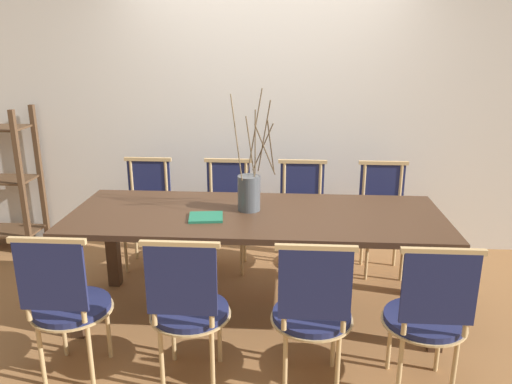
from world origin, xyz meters
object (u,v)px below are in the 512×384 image
at_px(chair_far_center, 302,214).
at_px(dining_table, 256,226).
at_px(book_stack, 206,217).
at_px(vase_centerpiece, 249,191).
at_px(chair_near_center, 312,310).

bearing_deg(chair_far_center, dining_table, 66.93).
height_order(dining_table, chair_far_center, chair_far_center).
xyz_separation_m(dining_table, chair_far_center, (0.33, 0.78, -0.18)).
xyz_separation_m(dining_table, book_stack, (-0.32, -0.13, 0.10)).
height_order(chair_far_center, vase_centerpiece, vase_centerpiece).
bearing_deg(chair_far_center, vase_centerpiece, 61.99).
bearing_deg(vase_centerpiece, dining_table, -50.85).
distance_m(chair_near_center, vase_centerpiece, 1.03).
relative_size(chair_far_center, vase_centerpiece, 1.12).
bearing_deg(chair_near_center, vase_centerpiece, 115.95).
bearing_deg(chair_far_center, chair_near_center, 91.00).
distance_m(dining_table, vase_centerpiece, 0.25).
xyz_separation_m(chair_near_center, book_stack, (-0.68, 0.65, 0.29)).
distance_m(dining_table, chair_near_center, 0.88).
xyz_separation_m(chair_far_center, book_stack, (-0.66, -0.91, 0.29)).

